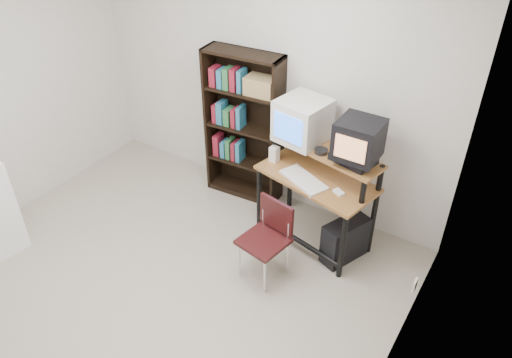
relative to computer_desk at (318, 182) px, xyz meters
The scene contains 16 objects.
floor 1.91m from the computer_desk, 119.42° to the right, with size 4.00×4.00×0.01m, color #ADA38F.
back_wall 1.16m from the computer_desk, 152.89° to the left, with size 4.00×0.01×2.60m, color beige.
right_wall 2.02m from the computer_desk, 54.06° to the right, with size 0.01×4.00×2.60m, color beige.
computer_desk is the anchor object (origin of this frame).
crt_monitor 0.58m from the computer_desk, 150.27° to the left, with size 0.49×0.49×0.40m.
vcr 0.45m from the computer_desk, ahead, with size 0.36×0.26×0.08m, color black.
crt_tv 0.64m from the computer_desk, ahead, with size 0.36×0.36×0.34m.
cd_spindle 0.32m from the computer_desk, 77.47° to the left, with size 0.12×0.12×0.05m, color #26262B.
keyboard 0.17m from the computer_desk, 121.77° to the right, with size 0.47×0.21×0.04m, color silver.
mousepad 0.30m from the computer_desk, 30.91° to the right, with size 0.22×0.18×0.01m, color black.
mouse 0.31m from the computer_desk, 27.13° to the right, with size 0.10×0.06×0.03m, color white.
desk_speaker 0.49m from the computer_desk, behind, with size 0.08×0.07×0.17m, color silver.
pc_tower 0.61m from the computer_desk, 15.62° to the right, with size 0.20×0.45×0.42m, color black.
school_chair 0.70m from the computer_desk, 102.24° to the right, with size 0.44×0.44×0.75m.
bookshelf 1.06m from the computer_desk, 163.32° to the left, with size 0.83×0.33×1.63m.
wall_outlet 1.24m from the computer_desk, 19.86° to the right, with size 0.02×0.08×0.12m, color beige.
Camera 1 is at (2.41, -1.94, 3.34)m, focal length 35.00 mm.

